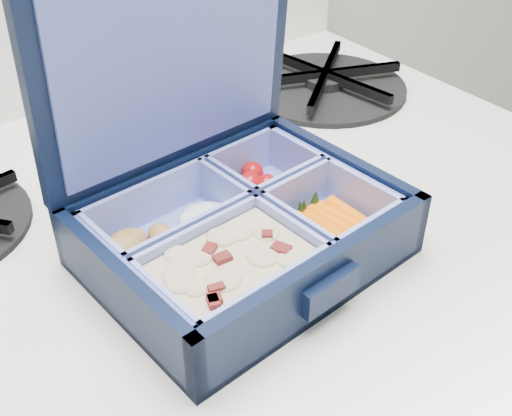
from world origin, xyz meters
TOP-DOWN VIEW (x-y plane):
  - bento_box at (-0.12, 1.59)m, footprint 0.24×0.19m
  - burner_grate at (0.13, 1.77)m, footprint 0.24×0.24m
  - fork at (-0.09, 1.74)m, footprint 0.09×0.19m

SIDE VIEW (x-z plane):
  - fork at x=-0.09m, z-range 0.99..1.00m
  - burner_grate at x=0.13m, z-range 0.99..1.02m
  - bento_box at x=-0.12m, z-range 0.99..1.05m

